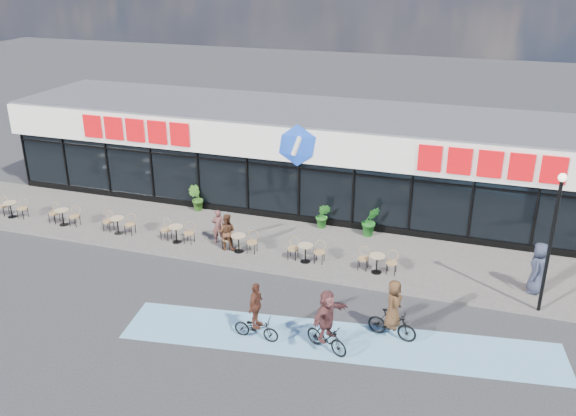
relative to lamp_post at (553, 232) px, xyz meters
The scene contains 21 objects.
ground 10.84m from the lamp_post, 167.21° to the right, with size 120.00×120.00×0.00m, color #28282B.
sidewalk 10.80m from the lamp_post, 167.75° to the left, with size 44.00×5.00×0.10m, color #635E58.
bike_lane 7.84m from the lamp_post, 148.22° to the right, with size 14.00×2.20×0.01m, color #659CC0.
building 12.71m from the lamp_post, 143.03° to the left, with size 30.60×6.57×4.75m.
lamp_post is the anchor object (origin of this frame).
bistro_set_0 23.15m from the lamp_post, behind, with size 1.54×0.62×0.90m.
bistro_set_1 20.31m from the lamp_post, behind, with size 1.54×0.62×0.90m.
bistro_set_2 17.48m from the lamp_post, behind, with size 1.54×0.62×0.90m.
bistro_set_3 14.66m from the lamp_post, behind, with size 1.54×0.62×0.90m.
bistro_set_4 11.86m from the lamp_post, behind, with size 1.54×0.62×0.90m.
bistro_set_5 9.09m from the lamp_post, behind, with size 1.54×0.62×0.90m.
bistro_set_6 6.42m from the lamp_post, behind, with size 1.54×0.62×0.90m.
potted_plant_left 15.96m from the lamp_post, 163.84° to the left, with size 0.67×0.54×1.22m, color #2D5B1A.
potted_plant_mid 8.23m from the lamp_post, 148.15° to the left, with size 0.75×0.61×1.37m, color #1A5B1A.
potted_plant_right 10.14m from the lamp_post, 154.17° to the left, with size 0.65×0.52×1.18m, color #22641C.
patron_left 12.97m from the lamp_post, behind, with size 0.54×0.36×1.48m, color brown.
patron_right 12.33m from the lamp_post, behind, with size 0.76×0.59×1.57m, color #472919.
pedestrian_a 2.38m from the lamp_post, 93.86° to the left, with size 0.95×0.62×1.94m, color #282D3E.
cyclist_a 8.03m from the lamp_post, 145.38° to the right, with size 1.61×1.61×2.12m.
cyclist_b 5.94m from the lamp_post, 146.13° to the right, with size 1.69×0.87×2.06m.
cyclist_c 10.05m from the lamp_post, 152.64° to the right, with size 1.54×0.93×2.01m.
Camera 1 is at (7.59, -17.54, 11.41)m, focal length 38.00 mm.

